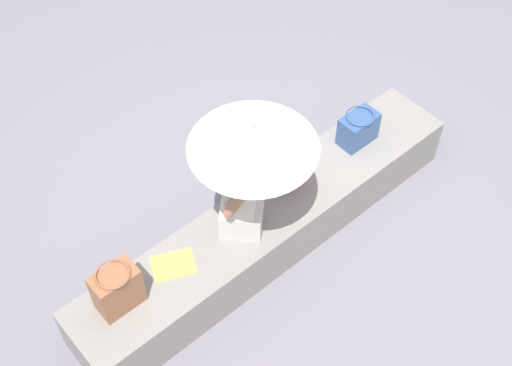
{
  "coord_description": "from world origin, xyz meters",
  "views": [
    {
      "loc": [
        -2.0,
        -2.16,
        4.31
      ],
      "look_at": [
        -0.11,
        0.02,
        0.77
      ],
      "focal_mm": 48.66,
      "sensor_mm": 36.0,
      "label": 1
    }
  ],
  "objects_px": {
    "person_seated": "(242,186)",
    "tote_bag_canvas": "(358,128)",
    "parasol": "(253,137)",
    "shoulder_bag_spare": "(117,289)",
    "magazine": "(174,265)",
    "handbag_black": "(287,169)"
  },
  "relations": [
    {
      "from": "parasol",
      "to": "shoulder_bag_spare",
      "type": "bearing_deg",
      "value": 174.77
    },
    {
      "from": "person_seated",
      "to": "shoulder_bag_spare",
      "type": "height_order",
      "value": "person_seated"
    },
    {
      "from": "person_seated",
      "to": "tote_bag_canvas",
      "type": "xyz_separation_m",
      "value": [
        1.15,
        0.01,
        -0.26
      ]
    },
    {
      "from": "handbag_black",
      "to": "tote_bag_canvas",
      "type": "xyz_separation_m",
      "value": [
        0.68,
        -0.05,
        -0.01
      ]
    },
    {
      "from": "parasol",
      "to": "shoulder_bag_spare",
      "type": "height_order",
      "value": "parasol"
    },
    {
      "from": "shoulder_bag_spare",
      "to": "magazine",
      "type": "xyz_separation_m",
      "value": [
        0.42,
        0.01,
        -0.16
      ]
    },
    {
      "from": "person_seated",
      "to": "parasol",
      "type": "height_order",
      "value": "parasol"
    },
    {
      "from": "person_seated",
      "to": "tote_bag_canvas",
      "type": "distance_m",
      "value": 1.18
    },
    {
      "from": "parasol",
      "to": "person_seated",
      "type": "bearing_deg",
      "value": 112.24
    },
    {
      "from": "handbag_black",
      "to": "person_seated",
      "type": "bearing_deg",
      "value": -172.14
    },
    {
      "from": "person_seated",
      "to": "handbag_black",
      "type": "xyz_separation_m",
      "value": [
        0.47,
        0.06,
        -0.25
      ]
    },
    {
      "from": "person_seated",
      "to": "shoulder_bag_spare",
      "type": "bearing_deg",
      "value": 179.18
    },
    {
      "from": "person_seated",
      "to": "handbag_black",
      "type": "height_order",
      "value": "person_seated"
    },
    {
      "from": "parasol",
      "to": "magazine",
      "type": "height_order",
      "value": "parasol"
    },
    {
      "from": "shoulder_bag_spare",
      "to": "magazine",
      "type": "bearing_deg",
      "value": 0.8
    },
    {
      "from": "shoulder_bag_spare",
      "to": "tote_bag_canvas",
      "type": "bearing_deg",
      "value": -0.06
    },
    {
      "from": "shoulder_bag_spare",
      "to": "magazine",
      "type": "distance_m",
      "value": 0.45
    },
    {
      "from": "handbag_black",
      "to": "tote_bag_canvas",
      "type": "bearing_deg",
      "value": -4.42
    },
    {
      "from": "handbag_black",
      "to": "tote_bag_canvas",
      "type": "relative_size",
      "value": 0.99
    },
    {
      "from": "tote_bag_canvas",
      "to": "person_seated",
      "type": "bearing_deg",
      "value": -179.41
    },
    {
      "from": "shoulder_bag_spare",
      "to": "magazine",
      "type": "height_order",
      "value": "shoulder_bag_spare"
    },
    {
      "from": "tote_bag_canvas",
      "to": "shoulder_bag_spare",
      "type": "relative_size",
      "value": 0.84
    }
  ]
}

